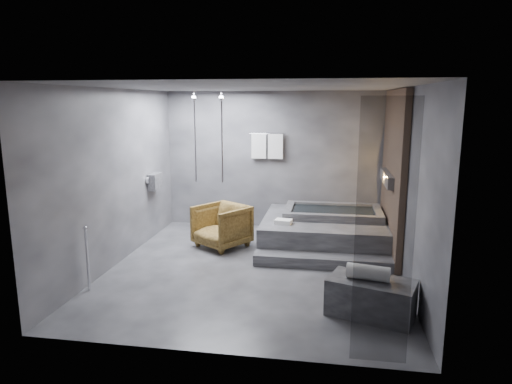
# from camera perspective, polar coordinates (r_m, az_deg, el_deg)

# --- Properties ---
(room) EXTENTS (5.00, 5.04, 2.82)m
(room) POSITION_cam_1_polar(r_m,az_deg,el_deg) (7.07, 3.35, 4.22)
(room) COLOR #2E2D30
(room) RESTS_ON ground
(tub_deck) EXTENTS (2.20, 2.00, 0.50)m
(tub_deck) POSITION_cam_1_polar(r_m,az_deg,el_deg) (8.51, 8.50, -4.85)
(tub_deck) COLOR #333335
(tub_deck) RESTS_ON ground
(tub_step) EXTENTS (2.20, 0.36, 0.18)m
(tub_step) POSITION_cam_1_polar(r_m,az_deg,el_deg) (7.44, 8.31, -8.54)
(tub_step) COLOR #333335
(tub_step) RESTS_ON ground
(concrete_bench) EXTENTS (1.15, 0.86, 0.46)m
(concrete_bench) POSITION_cam_1_polar(r_m,az_deg,el_deg) (5.92, 14.18, -12.68)
(concrete_bench) COLOR #2D2D2F
(concrete_bench) RESTS_ON ground
(driftwood_chair) EXTENTS (1.15, 1.16, 0.77)m
(driftwood_chair) POSITION_cam_1_polar(r_m,az_deg,el_deg) (8.28, -4.32, -4.25)
(driftwood_chair) COLOR #402C10
(driftwood_chair) RESTS_ON ground
(rolled_towel) EXTENTS (0.55, 0.29, 0.19)m
(rolled_towel) POSITION_cam_1_polar(r_m,az_deg,el_deg) (5.79, 13.85, -9.74)
(rolled_towel) COLOR white
(rolled_towel) RESTS_ON concrete_bench
(deck_towel) EXTENTS (0.31, 0.25, 0.08)m
(deck_towel) POSITION_cam_1_polar(r_m,az_deg,el_deg) (7.97, 3.44, -3.71)
(deck_towel) COLOR white
(deck_towel) RESTS_ON tub_deck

